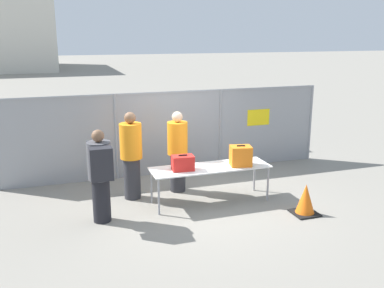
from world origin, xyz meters
name	(u,v)px	position (x,y,z in m)	size (l,w,h in m)	color
ground_plane	(195,200)	(0.00, 0.00, 0.00)	(120.00, 120.00, 0.00)	gray
fence_section	(171,131)	(0.02, 1.82, 1.03)	(7.65, 0.07, 1.95)	gray
inspection_table	(210,169)	(0.25, -0.18, 0.68)	(2.34, 0.71, 0.73)	silver
suitcase_red	(183,163)	(-0.32, -0.21, 0.87)	(0.43, 0.30, 0.31)	red
suitcase_orange	(241,156)	(0.84, -0.29, 0.92)	(0.46, 0.40, 0.41)	orange
traveler_hooded	(100,173)	(-1.88, -0.48, 0.92)	(0.41, 0.64, 1.67)	black
security_worker_near	(178,151)	(-0.17, 0.61, 0.88)	(0.42, 0.42, 1.70)	#2D2D33
security_worker_far	(131,155)	(-1.16, 0.51, 0.91)	(0.44, 0.44, 1.77)	#2D2D33
utility_trailer	(234,137)	(2.29, 3.30, 0.38)	(3.77, 1.90, 0.64)	silver
traffic_cone	(305,200)	(1.71, -1.29, 0.27)	(0.46, 0.46, 0.58)	black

